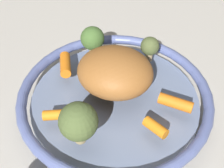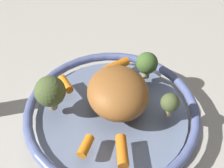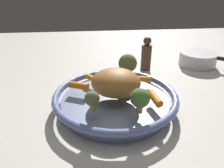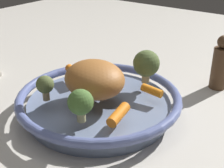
{
  "view_description": "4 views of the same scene",
  "coord_description": "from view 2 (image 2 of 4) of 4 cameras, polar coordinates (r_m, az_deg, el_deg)",
  "views": [
    {
      "loc": [
        0.0,
        0.39,
        0.46
      ],
      "look_at": [
        0.01,
        0.01,
        0.08
      ],
      "focal_mm": 50.98,
      "sensor_mm": 36.0,
      "label": 1
    },
    {
      "loc": [
        -0.35,
        0.18,
        0.51
      ],
      "look_at": [
        0.03,
        -0.01,
        0.09
      ],
      "focal_mm": 48.51,
      "sensor_mm": 36.0,
      "label": 2
    },
    {
      "loc": [
        -0.07,
        -0.51,
        0.33
      ],
      "look_at": [
        -0.01,
        0.02,
        0.06
      ],
      "focal_mm": 32.97,
      "sensor_mm": 36.0,
      "label": 3
    },
    {
      "loc": [
        0.37,
        -0.46,
        0.35
      ],
      "look_at": [
        0.02,
        0.02,
        0.07
      ],
      "focal_mm": 50.04,
      "sensor_mm": 36.0,
      "label": 4
    }
  ],
  "objects": [
    {
      "name": "roast_chicken_piece",
      "position": [
        0.58,
        1.04,
        -1.45
      ],
      "size": [
        0.16,
        0.15,
        0.07
      ],
      "primitive_type": "ellipsoid",
      "rotation": [
        0.0,
        0.0,
        2.87
      ],
      "color": "#9C5F2C",
      "rests_on": "serving_bowl"
    },
    {
      "name": "baby_carrot_left",
      "position": [
        0.54,
        -4.97,
        -11.58
      ],
      "size": [
        0.04,
        0.04,
        0.02
      ],
      "primitive_type": "cylinder",
      "rotation": [
        1.63,
        0.0,
        0.77
      ],
      "color": "orange",
      "rests_on": "serving_bowl"
    },
    {
      "name": "broccoli_floret_large",
      "position": [
        0.58,
        -11.58,
        -1.43
      ],
      "size": [
        0.06,
        0.06,
        0.08
      ],
      "color": "tan",
      "rests_on": "serving_bowl"
    },
    {
      "name": "baby_carrot_back",
      "position": [
        0.53,
        1.91,
        -12.48
      ],
      "size": [
        0.06,
        0.04,
        0.02
      ],
      "primitive_type": "cylinder",
      "rotation": [
        1.57,
        0.0,
        1.16
      ],
      "color": "orange",
      "rests_on": "serving_bowl"
    },
    {
      "name": "baby_carrot_right",
      "position": [
        0.67,
        0.92,
        3.51
      ],
      "size": [
        0.03,
        0.06,
        0.02
      ],
      "primitive_type": "cylinder",
      "rotation": [
        1.64,
        0.0,
        0.15
      ],
      "color": "orange",
      "rests_on": "serving_bowl"
    },
    {
      "name": "baby_carrot_center",
      "position": [
        0.64,
        -8.73,
        -0.01
      ],
      "size": [
        0.05,
        0.02,
        0.02
      ],
      "primitive_type": "cylinder",
      "rotation": [
        1.47,
        0.0,
        4.73
      ],
      "color": "orange",
      "rests_on": "serving_bowl"
    },
    {
      "name": "broccoli_floret_edge",
      "position": [
        0.64,
        6.6,
        3.85
      ],
      "size": [
        0.05,
        0.05,
        0.06
      ],
      "color": "tan",
      "rests_on": "serving_bowl"
    },
    {
      "name": "broccoli_floret_mid",
      "position": [
        0.58,
        10.86,
        -3.57
      ],
      "size": [
        0.04,
        0.04,
        0.05
      ],
      "color": "tan",
      "rests_on": "serving_bowl"
    },
    {
      "name": "ground_plane",
      "position": [
        0.64,
        -0.03,
        -7.28
      ],
      "size": [
        2.16,
        2.16,
        0.0
      ],
      "primitive_type": "plane",
      "color": "#B7B2A8"
    },
    {
      "name": "serving_bowl",
      "position": [
        0.62,
        -0.03,
        -5.78
      ],
      "size": [
        0.35,
        0.35,
        0.05
      ],
      "color": "slate",
      "rests_on": "ground_plane"
    }
  ]
}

